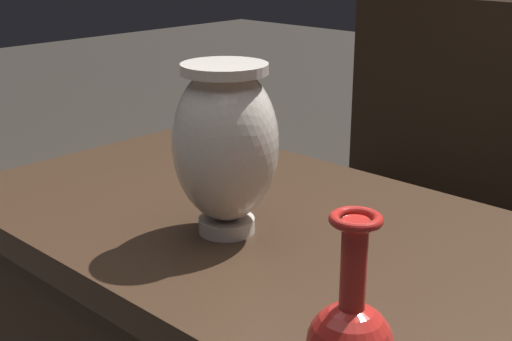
# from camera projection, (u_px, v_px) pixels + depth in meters

# --- Properties ---
(vase_centerpiece) EXTENTS (0.16, 0.16, 0.27)m
(vase_centerpiece) POSITION_uv_depth(u_px,v_px,m) (225.00, 143.00, 1.07)
(vase_centerpiece) COLOR silver
(vase_centerpiece) RESTS_ON display_plinth
(vase_left_accent) EXTENTS (0.09, 0.09, 0.19)m
(vase_left_accent) POSITION_uv_depth(u_px,v_px,m) (350.00, 334.00, 0.72)
(vase_left_accent) COLOR red
(vase_left_accent) RESTS_ON display_plinth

